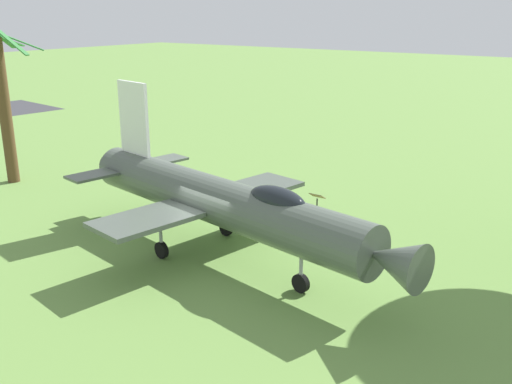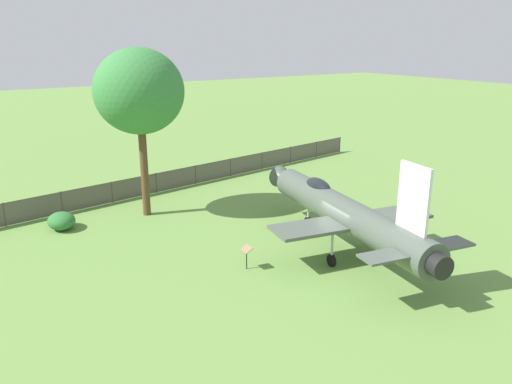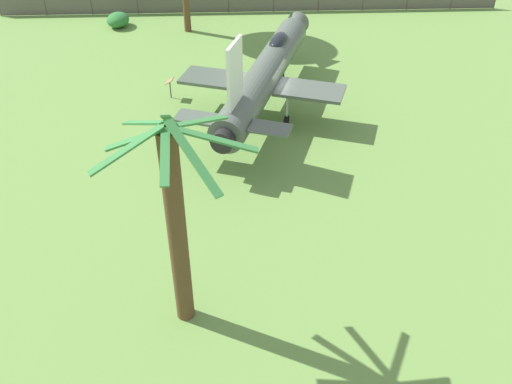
{
  "view_description": "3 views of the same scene",
  "coord_description": "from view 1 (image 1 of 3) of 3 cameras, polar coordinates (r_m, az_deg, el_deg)",
  "views": [
    {
      "loc": [
        -11.93,
        14.6,
        8.32
      ],
      "look_at": [
        -1.43,
        -0.28,
        2.57
      ],
      "focal_mm": 40.61,
      "sensor_mm": 36.0,
      "label": 1
    },
    {
      "loc": [
        17.8,
        -16.95,
        10.57
      ],
      "look_at": [
        -4.37,
        -2.54,
        2.5
      ],
      "focal_mm": 35.72,
      "sensor_mm": 36.0,
      "label": 2
    },
    {
      "loc": [
        26.77,
        2.38,
        14.64
      ],
      "look_at": [
        9.26,
        0.53,
        1.5
      ],
      "focal_mm": 39.86,
      "sensor_mm": 36.0,
      "label": 3
    }
  ],
  "objects": [
    {
      "name": "display_jet",
      "position": [
        19.6,
        -3.14,
        -0.99
      ],
      "size": [
        14.71,
        8.6,
        5.7
      ],
      "rotation": [
        0.0,
        0.0,
        2.97
      ],
      "color": "#4C564C",
      "rests_on": "ground_plane"
    },
    {
      "name": "ground_plane",
      "position": [
        20.61,
        -3.72,
        -6.31
      ],
      "size": [
        200.0,
        200.0,
        0.0
      ],
      "primitive_type": "plane",
      "color": "#668E42"
    },
    {
      "name": "info_plaque",
      "position": [
        23.91,
        6.04,
        -0.76
      ],
      "size": [
        0.61,
        0.4,
        1.14
      ],
      "color": "#333333",
      "rests_on": "ground_plane"
    },
    {
      "name": "palm_tree",
      "position": [
        31.0,
        -23.56,
        7.79
      ],
      "size": [
        3.63,
        4.23,
        7.5
      ],
      "color": "brown",
      "rests_on": "ground_plane"
    }
  ]
}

